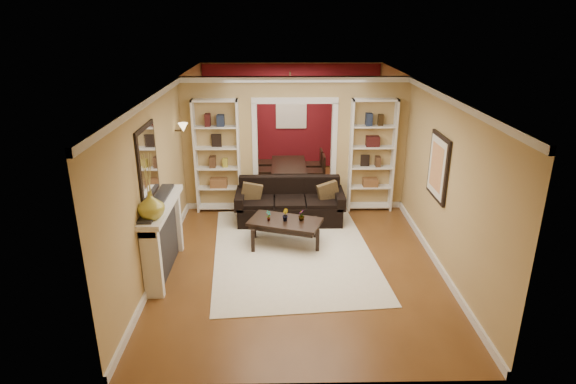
{
  "coord_description": "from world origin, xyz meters",
  "views": [
    {
      "loc": [
        -0.3,
        -8.25,
        3.85
      ],
      "look_at": [
        -0.17,
        -0.8,
        1.07
      ],
      "focal_mm": 30.0,
      "sensor_mm": 36.0,
      "label": 1
    }
  ],
  "objects_px": {
    "coffee_table": "(285,233)",
    "bookshelf_left": "(217,157)",
    "sofa": "(290,201)",
    "dining_table": "(290,174)",
    "fireplace": "(165,238)",
    "bookshelf_right": "(372,156)"
  },
  "relations": [
    {
      "from": "bookshelf_left",
      "to": "dining_table",
      "type": "height_order",
      "value": "bookshelf_left"
    },
    {
      "from": "sofa",
      "to": "fireplace",
      "type": "height_order",
      "value": "fireplace"
    },
    {
      "from": "sofa",
      "to": "dining_table",
      "type": "xyz_separation_m",
      "value": [
        0.05,
        2.15,
        -0.15
      ]
    },
    {
      "from": "sofa",
      "to": "bookshelf_left",
      "type": "height_order",
      "value": "bookshelf_left"
    },
    {
      "from": "coffee_table",
      "to": "dining_table",
      "type": "relative_size",
      "value": 0.85
    },
    {
      "from": "bookshelf_left",
      "to": "fireplace",
      "type": "distance_m",
      "value": 2.65
    },
    {
      "from": "coffee_table",
      "to": "dining_table",
      "type": "height_order",
      "value": "dining_table"
    },
    {
      "from": "coffee_table",
      "to": "bookshelf_left",
      "type": "distance_m",
      "value": 2.29
    },
    {
      "from": "coffee_table",
      "to": "bookshelf_left",
      "type": "height_order",
      "value": "bookshelf_left"
    },
    {
      "from": "coffee_table",
      "to": "fireplace",
      "type": "height_order",
      "value": "fireplace"
    },
    {
      "from": "coffee_table",
      "to": "fireplace",
      "type": "distance_m",
      "value": 2.11
    },
    {
      "from": "sofa",
      "to": "bookshelf_right",
      "type": "bearing_deg",
      "value": 19.25
    },
    {
      "from": "coffee_table",
      "to": "dining_table",
      "type": "bearing_deg",
      "value": 106.08
    },
    {
      "from": "bookshelf_left",
      "to": "bookshelf_right",
      "type": "xyz_separation_m",
      "value": [
        3.1,
        0.0,
        0.0
      ]
    },
    {
      "from": "sofa",
      "to": "bookshelf_right",
      "type": "relative_size",
      "value": 0.91
    },
    {
      "from": "bookshelf_left",
      "to": "fireplace",
      "type": "xyz_separation_m",
      "value": [
        -0.54,
        -2.53,
        -0.57
      ]
    },
    {
      "from": "sofa",
      "to": "bookshelf_left",
      "type": "xyz_separation_m",
      "value": [
        -1.44,
        0.58,
        0.74
      ]
    },
    {
      "from": "bookshelf_left",
      "to": "fireplace",
      "type": "bearing_deg",
      "value": -102.05
    },
    {
      "from": "bookshelf_right",
      "to": "fireplace",
      "type": "relative_size",
      "value": 1.35
    },
    {
      "from": "sofa",
      "to": "dining_table",
      "type": "relative_size",
      "value": 1.45
    },
    {
      "from": "coffee_table",
      "to": "bookshelf_right",
      "type": "xyz_separation_m",
      "value": [
        1.77,
        1.62,
        0.92
      ]
    },
    {
      "from": "bookshelf_left",
      "to": "bookshelf_right",
      "type": "relative_size",
      "value": 1.0
    }
  ]
}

